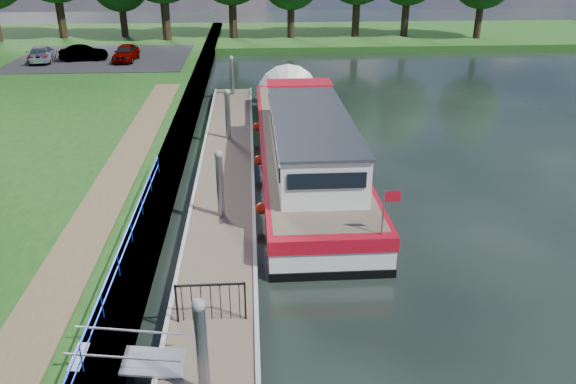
{
  "coord_description": "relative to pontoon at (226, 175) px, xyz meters",
  "views": [
    {
      "loc": [
        1.2,
        -10.22,
        9.66
      ],
      "look_at": [
        2.44,
        8.23,
        1.4
      ],
      "focal_mm": 35.0,
      "sensor_mm": 36.0,
      "label": 1
    }
  ],
  "objects": [
    {
      "name": "far_bank",
      "position": [
        12.0,
        39.0,
        0.12
      ],
      "size": [
        60.0,
        18.0,
        0.6
      ],
      "primitive_type": "cube",
      "color": "#1A4513",
      "rests_on": "ground"
    },
    {
      "name": "carpark",
      "position": [
        -11.0,
        25.0,
        0.62
      ],
      "size": [
        14.0,
        12.0,
        0.06
      ],
      "primitive_type": "cube",
      "color": "black",
      "rests_on": "riverbank"
    },
    {
      "name": "bank_edge",
      "position": [
        -2.55,
        2.0,
        0.2
      ],
      "size": [
        1.1,
        90.0,
        0.78
      ],
      "primitive_type": "cube",
      "color": "#473D2D",
      "rests_on": "ground"
    },
    {
      "name": "blue_fence",
      "position": [
        -2.75,
        -10.0,
        1.13
      ],
      "size": [
        0.04,
        18.04,
        0.72
      ],
      "color": "#0C2DBF",
      "rests_on": "riverbank"
    },
    {
      "name": "car_a",
      "position": [
        -8.75,
        23.31,
        1.32
      ],
      "size": [
        1.76,
        3.98,
        1.33
      ],
      "primitive_type": "imported",
      "rotation": [
        0.0,
        0.0,
        -0.05
      ],
      "color": "#999999",
      "rests_on": "carpark"
    },
    {
      "name": "gate_panel",
      "position": [
        -0.0,
        -10.8,
        0.97
      ],
      "size": [
        1.85,
        0.05,
        1.15
      ],
      "color": "black",
      "rests_on": "ground"
    },
    {
      "name": "footpath",
      "position": [
        -4.4,
        -5.0,
        0.62
      ],
      "size": [
        1.6,
        40.0,
        0.05
      ],
      "primitive_type": "cube",
      "color": "brown",
      "rests_on": "riverbank"
    },
    {
      "name": "car_c",
      "position": [
        -15.43,
        23.58,
        1.28
      ],
      "size": [
        2.46,
        4.58,
        1.26
      ],
      "primitive_type": "imported",
      "rotation": [
        0.0,
        0.0,
        3.31
      ],
      "color": "#999999",
      "rests_on": "carpark"
    },
    {
      "name": "pontoon",
      "position": [
        0.0,
        0.0,
        0.0
      ],
      "size": [
        2.5,
        30.0,
        0.56
      ],
      "color": "brown",
      "rests_on": "ground"
    },
    {
      "name": "mooring_piles",
      "position": [
        0.0,
        0.0,
        1.1
      ],
      "size": [
        0.3,
        27.3,
        3.55
      ],
      "color": "gray",
      "rests_on": "ground"
    },
    {
      "name": "car_b",
      "position": [
        -12.24,
        23.79,
        1.26
      ],
      "size": [
        3.82,
        1.77,
        1.21
      ],
      "primitive_type": "imported",
      "rotation": [
        0.0,
        0.0,
        1.71
      ],
      "color": "#999999",
      "rests_on": "carpark"
    },
    {
      "name": "gangway",
      "position": [
        -1.85,
        -12.5,
        0.44
      ],
      "size": [
        2.58,
        1.0,
        0.92
      ],
      "color": "#A5A8AD",
      "rests_on": "ground"
    },
    {
      "name": "barge",
      "position": [
        3.6,
        1.91,
        0.9
      ],
      "size": [
        4.36,
        21.15,
        4.78
      ],
      "color": "black",
      "rests_on": "ground"
    }
  ]
}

